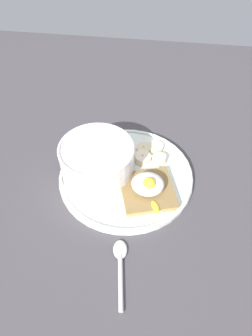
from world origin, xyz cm
name	(u,v)px	position (x,y,z in cm)	size (l,w,h in cm)	color
ground_plane	(126,181)	(0.00, 0.00, 1.00)	(120.00, 120.00, 2.00)	#454146
plate	(126,175)	(0.00, 0.00, 2.80)	(27.04, 27.04, 1.60)	white
oatmeal_bowl	(97,159)	(-5.71, 0.10, 6.58)	(14.72, 14.72, 7.02)	white
toast_slice	(147,191)	(4.67, -4.20, 3.80)	(12.29, 12.29, 1.43)	olive
poached_egg	(148,184)	(4.73, -4.34, 5.92)	(6.13, 8.40, 3.53)	white
banana_slice_front	(143,149)	(2.79, 7.18, 3.66)	(3.95, 3.92, 1.39)	beige
banana_slice_left	(142,158)	(2.87, 4.45, 3.78)	(4.52, 4.42, 1.80)	#FAE6C5
banana_slice_back	(155,147)	(5.25, 8.21, 3.55)	(3.89, 3.89, 1.15)	beige
banana_slice_right	(159,159)	(6.38, 4.56, 3.77)	(3.86, 3.78, 1.69)	beige
banana_slice_inner	(128,146)	(-0.67, 7.86, 3.55)	(3.54, 3.48, 1.33)	#EDEBB7
spoon	(120,264)	(1.62, -19.05, 2.40)	(3.49, 12.18, 0.80)	silver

